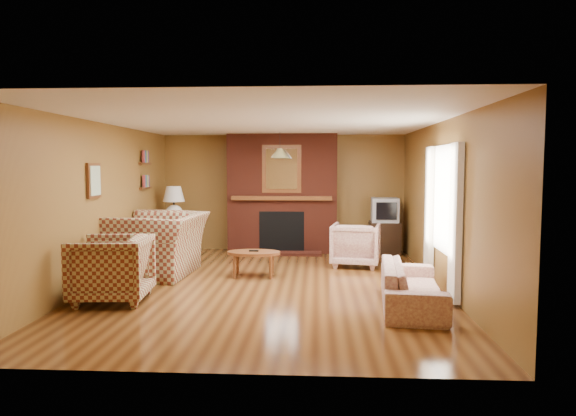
# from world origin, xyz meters

# --- Properties ---
(floor) EXTENTS (6.50, 6.50, 0.00)m
(floor) POSITION_xyz_m (0.00, 0.00, 0.00)
(floor) COLOR #4D2910
(floor) RESTS_ON ground
(ceiling) EXTENTS (6.50, 6.50, 0.00)m
(ceiling) POSITION_xyz_m (0.00, 0.00, 2.40)
(ceiling) COLOR silver
(ceiling) RESTS_ON wall_back
(wall_back) EXTENTS (6.50, 0.00, 6.50)m
(wall_back) POSITION_xyz_m (0.00, 3.25, 1.20)
(wall_back) COLOR olive
(wall_back) RESTS_ON floor
(wall_front) EXTENTS (6.50, 0.00, 6.50)m
(wall_front) POSITION_xyz_m (0.00, -3.25, 1.20)
(wall_front) COLOR olive
(wall_front) RESTS_ON floor
(wall_left) EXTENTS (0.00, 6.50, 6.50)m
(wall_left) POSITION_xyz_m (-2.50, 0.00, 1.20)
(wall_left) COLOR olive
(wall_left) RESTS_ON floor
(wall_right) EXTENTS (0.00, 6.50, 6.50)m
(wall_right) POSITION_xyz_m (2.50, 0.00, 1.20)
(wall_right) COLOR olive
(wall_right) RESTS_ON floor
(fireplace) EXTENTS (2.20, 0.82, 2.40)m
(fireplace) POSITION_xyz_m (0.00, 2.98, 1.18)
(fireplace) COLOR #581F13
(fireplace) RESTS_ON floor
(window_right) EXTENTS (0.10, 1.85, 2.00)m
(window_right) POSITION_xyz_m (2.45, -0.20, 1.13)
(window_right) COLOR beige
(window_right) RESTS_ON wall_right
(bookshelf) EXTENTS (0.09, 0.55, 0.71)m
(bookshelf) POSITION_xyz_m (-2.44, 1.90, 1.67)
(bookshelf) COLOR brown
(bookshelf) RESTS_ON wall_left
(botanical_print) EXTENTS (0.05, 0.40, 0.50)m
(botanical_print) POSITION_xyz_m (-2.47, -0.30, 1.55)
(botanical_print) COLOR brown
(botanical_print) RESTS_ON wall_left
(pendant_light) EXTENTS (0.36, 0.36, 0.48)m
(pendant_light) POSITION_xyz_m (0.00, 2.30, 2.00)
(pendant_light) COLOR black
(pendant_light) RESTS_ON ceiling
(plaid_loveseat) EXTENTS (1.42, 1.60, 0.99)m
(plaid_loveseat) POSITION_xyz_m (-1.85, 0.63, 0.50)
(plaid_loveseat) COLOR maroon
(plaid_loveseat) RESTS_ON floor
(plaid_armchair) EXTENTS (1.03, 1.00, 0.86)m
(plaid_armchair) POSITION_xyz_m (-1.95, -1.03, 0.43)
(plaid_armchair) COLOR maroon
(plaid_armchair) RESTS_ON floor
(floral_sofa) EXTENTS (0.90, 1.90, 0.54)m
(floral_sofa) POSITION_xyz_m (1.90, -1.03, 0.27)
(floral_sofa) COLOR beige
(floral_sofa) RESTS_ON floor
(floral_armchair) EXTENTS (0.94, 0.96, 0.76)m
(floral_armchair) POSITION_xyz_m (1.39, 1.55, 0.38)
(floral_armchair) COLOR beige
(floral_armchair) RESTS_ON floor
(coffee_table) EXTENTS (0.85, 0.52, 0.43)m
(coffee_table) POSITION_xyz_m (-0.29, 0.58, 0.35)
(coffee_table) COLOR brown
(coffee_table) RESTS_ON floor
(side_table) EXTENTS (0.51, 0.51, 0.66)m
(side_table) POSITION_xyz_m (-2.10, 2.45, 0.33)
(side_table) COLOR brown
(side_table) RESTS_ON floor
(table_lamp) EXTENTS (0.42, 0.42, 0.70)m
(table_lamp) POSITION_xyz_m (-2.10, 2.45, 1.05)
(table_lamp) COLOR white
(table_lamp) RESTS_ON side_table
(tv_stand) EXTENTS (0.60, 0.55, 0.65)m
(tv_stand) POSITION_xyz_m (2.05, 2.80, 0.32)
(tv_stand) COLOR black
(tv_stand) RESTS_ON floor
(crt_tv) EXTENTS (0.53, 0.53, 0.48)m
(crt_tv) POSITION_xyz_m (2.05, 2.79, 0.89)
(crt_tv) COLOR #A9ABB1
(crt_tv) RESTS_ON tv_stand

